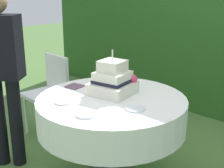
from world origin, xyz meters
TOP-DOWN VIEW (x-y plane):
  - cake_table at (0.00, 0.00)m, footprint 1.21×1.21m
  - wedding_cake at (-0.06, 0.08)m, footprint 0.38×0.38m
  - serving_plate_near at (-0.30, 0.28)m, footprint 0.12×0.12m
  - serving_plate_far at (-0.19, -0.34)m, footprint 0.13×0.13m
  - serving_plate_left at (0.12, -0.38)m, footprint 0.14×0.14m
  - serving_plate_right at (0.30, -0.06)m, footprint 0.14×0.14m
  - napkin_stack at (-0.43, -0.03)m, footprint 0.14×0.14m
  - garden_chair at (-1.17, 0.22)m, footprint 0.42×0.42m
  - standing_person at (-0.89, -0.46)m, footprint 0.41×0.38m

SIDE VIEW (x-z plane):
  - garden_chair at x=-1.17m, z-range 0.10..0.99m
  - cake_table at x=0.00m, z-range 0.25..1.02m
  - serving_plate_near at x=-0.30m, z-range 0.77..0.78m
  - serving_plate_far at x=-0.19m, z-range 0.77..0.78m
  - serving_plate_left at x=0.12m, z-range 0.77..0.78m
  - serving_plate_right at x=0.30m, z-range 0.77..0.78m
  - napkin_stack at x=-0.43m, z-range 0.77..0.78m
  - wedding_cake at x=-0.06m, z-range 0.69..1.06m
  - standing_person at x=-0.89m, z-range 0.13..1.73m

